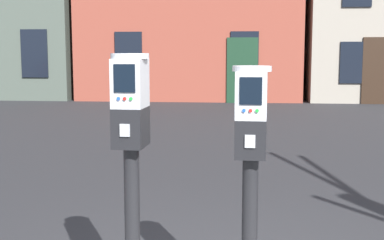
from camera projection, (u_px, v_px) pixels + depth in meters
name	position (u px, v px, depth m)	size (l,w,h in m)	color
parking_meter_near_kerb	(131.00, 136.00, 3.00)	(0.23, 0.26, 1.50)	black
parking_meter_twin_adjacent	(251.00, 146.00, 2.94)	(0.23, 0.26, 1.43)	black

